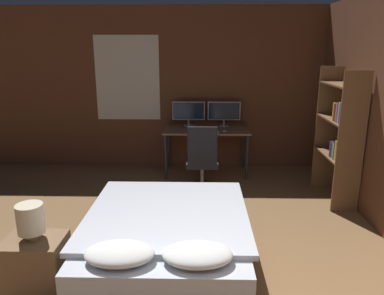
{
  "coord_description": "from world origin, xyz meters",
  "views": [
    {
      "loc": [
        -0.16,
        -1.95,
        2.06
      ],
      "look_at": [
        -0.28,
        2.86,
        0.75
      ],
      "focal_mm": 35.0,
      "sensor_mm": 36.0,
      "label": 1
    }
  ],
  "objects_px": {
    "bed": "(167,240)",
    "office_chair": "(202,165)",
    "desk": "(206,134)",
    "bedside_lamp": "(30,219)",
    "monitor_left": "(189,112)",
    "computer_mouse": "(225,131)",
    "nightstand": "(36,267)",
    "bookshelf": "(342,130)",
    "monitor_right": "(224,112)",
    "keyboard": "(207,132)"
  },
  "relations": [
    {
      "from": "bed",
      "to": "monitor_left",
      "type": "relative_size",
      "value": 3.5
    },
    {
      "from": "desk",
      "to": "computer_mouse",
      "type": "relative_size",
      "value": 19.78
    },
    {
      "from": "nightstand",
      "to": "computer_mouse",
      "type": "distance_m",
      "value": 3.48
    },
    {
      "from": "monitor_right",
      "to": "office_chair",
      "type": "height_order",
      "value": "monitor_right"
    },
    {
      "from": "bedside_lamp",
      "to": "office_chair",
      "type": "bearing_deg",
      "value": 59.61
    },
    {
      "from": "bed",
      "to": "computer_mouse",
      "type": "distance_m",
      "value": 2.61
    },
    {
      "from": "monitor_left",
      "to": "office_chair",
      "type": "height_order",
      "value": "monitor_left"
    },
    {
      "from": "desk",
      "to": "monitor_right",
      "type": "distance_m",
      "value": 0.51
    },
    {
      "from": "bed",
      "to": "computer_mouse",
      "type": "xyz_separation_m",
      "value": [
        0.69,
        2.46,
        0.52
      ]
    },
    {
      "from": "desk",
      "to": "monitor_left",
      "type": "bearing_deg",
      "value": 140.24
    },
    {
      "from": "nightstand",
      "to": "computer_mouse",
      "type": "relative_size",
      "value": 7.34
    },
    {
      "from": "monitor_left",
      "to": "bed",
      "type": "bearing_deg",
      "value": -92.22
    },
    {
      "from": "keyboard",
      "to": "office_chair",
      "type": "distance_m",
      "value": 0.67
    },
    {
      "from": "desk",
      "to": "office_chair",
      "type": "relative_size",
      "value": 1.4
    },
    {
      "from": "monitor_right",
      "to": "bookshelf",
      "type": "xyz_separation_m",
      "value": [
        1.46,
        -1.38,
        0.01
      ]
    },
    {
      "from": "nightstand",
      "to": "bookshelf",
      "type": "xyz_separation_m",
      "value": [
        3.23,
        2.07,
        0.74
      ]
    },
    {
      "from": "nightstand",
      "to": "office_chair",
      "type": "relative_size",
      "value": 0.52
    },
    {
      "from": "bedside_lamp",
      "to": "office_chair",
      "type": "distance_m",
      "value": 2.8
    },
    {
      "from": "nightstand",
      "to": "monitor_left",
      "type": "relative_size",
      "value": 0.94
    },
    {
      "from": "nightstand",
      "to": "computer_mouse",
      "type": "height_order",
      "value": "computer_mouse"
    },
    {
      "from": "keyboard",
      "to": "monitor_right",
      "type": "bearing_deg",
      "value": 58.83
    },
    {
      "from": "desk",
      "to": "bookshelf",
      "type": "distance_m",
      "value": 2.12
    },
    {
      "from": "nightstand",
      "to": "bookshelf",
      "type": "relative_size",
      "value": 0.29
    },
    {
      "from": "monitor_left",
      "to": "desk",
      "type": "bearing_deg",
      "value": -39.76
    },
    {
      "from": "desk",
      "to": "keyboard",
      "type": "bearing_deg",
      "value": -90.0
    },
    {
      "from": "desk",
      "to": "office_chair",
      "type": "distance_m",
      "value": 0.85
    },
    {
      "from": "monitor_left",
      "to": "keyboard",
      "type": "distance_m",
      "value": 0.62
    },
    {
      "from": "nightstand",
      "to": "monitor_right",
      "type": "relative_size",
      "value": 0.94
    },
    {
      "from": "monitor_right",
      "to": "bookshelf",
      "type": "relative_size",
      "value": 0.31
    },
    {
      "from": "nightstand",
      "to": "monitor_left",
      "type": "height_order",
      "value": "monitor_left"
    },
    {
      "from": "bookshelf",
      "to": "bedside_lamp",
      "type": "bearing_deg",
      "value": -147.38
    },
    {
      "from": "bed",
      "to": "monitor_left",
      "type": "xyz_separation_m",
      "value": [
        0.11,
        2.95,
        0.74
      ]
    },
    {
      "from": "bedside_lamp",
      "to": "keyboard",
      "type": "xyz_separation_m",
      "value": [
        1.48,
        2.96,
        0.06
      ]
    },
    {
      "from": "nightstand",
      "to": "bookshelf",
      "type": "bearing_deg",
      "value": 32.62
    },
    {
      "from": "nightstand",
      "to": "monitor_left",
      "type": "xyz_separation_m",
      "value": [
        1.18,
        3.45,
        0.73
      ]
    },
    {
      "from": "bedside_lamp",
      "to": "monitor_right",
      "type": "distance_m",
      "value": 3.89
    },
    {
      "from": "bedside_lamp",
      "to": "monitor_left",
      "type": "distance_m",
      "value": 3.66
    },
    {
      "from": "bed",
      "to": "nightstand",
      "type": "xyz_separation_m",
      "value": [
        -1.06,
        -0.49,
        0.01
      ]
    },
    {
      "from": "bedside_lamp",
      "to": "computer_mouse",
      "type": "relative_size",
      "value": 4.42
    },
    {
      "from": "bed",
      "to": "monitor_right",
      "type": "xyz_separation_m",
      "value": [
        0.71,
        2.95,
        0.74
      ]
    },
    {
      "from": "keyboard",
      "to": "computer_mouse",
      "type": "xyz_separation_m",
      "value": [
        0.28,
        0.0,
        0.01
      ]
    },
    {
      "from": "keyboard",
      "to": "computer_mouse",
      "type": "bearing_deg",
      "value": 0.0
    },
    {
      "from": "nightstand",
      "to": "desk",
      "type": "distance_m",
      "value": 3.55
    },
    {
      "from": "bed",
      "to": "office_chair",
      "type": "distance_m",
      "value": 1.95
    },
    {
      "from": "bed",
      "to": "bedside_lamp",
      "type": "distance_m",
      "value": 1.26
    },
    {
      "from": "computer_mouse",
      "to": "monitor_left",
      "type": "bearing_deg",
      "value": 139.67
    },
    {
      "from": "bed",
      "to": "monitor_left",
      "type": "distance_m",
      "value": 3.05
    },
    {
      "from": "office_chair",
      "to": "bookshelf",
      "type": "relative_size",
      "value": 0.55
    },
    {
      "from": "monitor_left",
      "to": "bookshelf",
      "type": "height_order",
      "value": "bookshelf"
    },
    {
      "from": "desk",
      "to": "monitor_right",
      "type": "xyz_separation_m",
      "value": [
        0.3,
        0.25,
        0.33
      ]
    }
  ]
}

